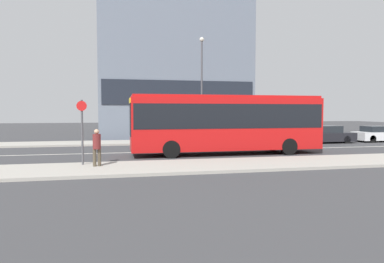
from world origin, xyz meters
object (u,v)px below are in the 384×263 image
(city_bus, at_px, (226,121))
(parked_car_1, at_px, (378,134))
(parked_car_0, at_px, (324,135))
(street_lamp, at_px, (202,80))
(pedestrian_near_stop, at_px, (97,145))
(bus_stop_sign, at_px, (82,127))

(city_bus, relative_size, parked_car_1, 2.80)
(parked_car_0, height_order, street_lamp, street_lamp)
(parked_car_1, xyz_separation_m, pedestrian_near_stop, (-22.11, -9.31, 0.42))
(pedestrian_near_stop, bearing_deg, parked_car_1, -168.49)
(city_bus, height_order, parked_car_1, city_bus)
(parked_car_0, xyz_separation_m, street_lamp, (-9.58, 2.11, 4.40))
(pedestrian_near_stop, height_order, street_lamp, street_lamp)
(pedestrian_near_stop, relative_size, bus_stop_sign, 0.56)
(city_bus, height_order, pedestrian_near_stop, city_bus)
(city_bus, bearing_deg, parked_car_1, 24.18)
(city_bus, height_order, parked_car_0, city_bus)
(parked_car_0, bearing_deg, city_bus, -151.87)
(parked_car_1, bearing_deg, street_lamp, 172.18)
(parked_car_1, height_order, pedestrian_near_stop, pedestrian_near_stop)
(parked_car_1, distance_m, pedestrian_near_stop, 24.00)
(parked_car_0, bearing_deg, pedestrian_near_stop, -151.57)
(parked_car_0, xyz_separation_m, parked_car_1, (5.10, 0.09, -0.03))
(parked_car_1, bearing_deg, city_bus, -160.25)
(pedestrian_near_stop, distance_m, bus_stop_sign, 1.16)
(parked_car_0, xyz_separation_m, bus_stop_sign, (-17.67, -8.63, 1.16))
(city_bus, xyz_separation_m, parked_car_1, (15.00, 5.39, -1.35))
(pedestrian_near_stop, bearing_deg, city_bus, -162.46)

